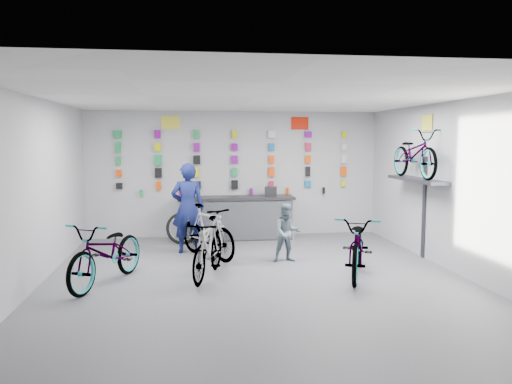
{
  "coord_description": "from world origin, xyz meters",
  "views": [
    {
      "loc": [
        -1.11,
        -7.96,
        2.32
      ],
      "look_at": [
        0.17,
        1.4,
        1.33
      ],
      "focal_mm": 35.0,
      "sensor_mm": 36.0,
      "label": 1
    }
  ],
  "objects": [
    {
      "name": "merch_wall",
      "position": [
        -0.12,
        3.93,
        1.8
      ],
      "size": [
        5.56,
        0.08,
        1.56
      ],
      "color": "black",
      "rests_on": "wall_back"
    },
    {
      "name": "sign_side",
      "position": [
        3.48,
        1.2,
        2.65
      ],
      "size": [
        0.02,
        0.4,
        0.3
      ],
      "primitive_type": "cube",
      "color": "yellow",
      "rests_on": "wall_right"
    },
    {
      "name": "sign_right",
      "position": [
        1.6,
        3.98,
        2.72
      ],
      "size": [
        0.42,
        0.02,
        0.3
      ],
      "primitive_type": "cube",
      "color": "red",
      "rests_on": "wall_back"
    },
    {
      "name": "bike_left",
      "position": [
        -2.41,
        0.14,
        0.53
      ],
      "size": [
        1.46,
        2.12,
        1.06
      ],
      "primitive_type": "imported",
      "rotation": [
        0.0,
        0.0,
        -0.42
      ],
      "color": "gray",
      "rests_on": "floor"
    },
    {
      "name": "bike_right",
      "position": [
        1.75,
        0.07,
        0.54
      ],
      "size": [
        1.43,
        2.17,
        1.08
      ],
      "primitive_type": "imported",
      "rotation": [
        0.0,
        0.0,
        -0.38
      ],
      "color": "gray",
      "rests_on": "floor"
    },
    {
      "name": "wall_front",
      "position": [
        0.0,
        -4.0,
        1.5
      ],
      "size": [
        7.0,
        0.0,
        7.0
      ],
      "primitive_type": "plane",
      "rotation": [
        -1.57,
        0.0,
        0.0
      ],
      "color": "silver",
      "rests_on": "floor"
    },
    {
      "name": "bike_wall",
      "position": [
        3.25,
        1.2,
        2.05
      ],
      "size": [
        0.63,
        1.8,
        0.95
      ],
      "primitive_type": "imported",
      "color": "gray",
      "rests_on": "wall_bracket"
    },
    {
      "name": "wall_right",
      "position": [
        3.5,
        0.0,
        1.5
      ],
      "size": [
        0.0,
        8.0,
        8.0
      ],
      "primitive_type": "plane",
      "rotation": [
        1.57,
        0.0,
        -1.57
      ],
      "color": "silver",
      "rests_on": "floor"
    },
    {
      "name": "floor",
      "position": [
        0.0,
        0.0,
        0.0
      ],
      "size": [
        8.0,
        8.0,
        0.0
      ],
      "primitive_type": "plane",
      "color": "#57575C",
      "rests_on": "ground"
    },
    {
      "name": "bike_center",
      "position": [
        -0.79,
        0.3,
        0.51
      ],
      "size": [
        0.99,
        1.76,
        1.02
      ],
      "primitive_type": "imported",
      "rotation": [
        0.0,
        0.0,
        -0.32
      ],
      "color": "gray",
      "rests_on": "floor"
    },
    {
      "name": "register",
      "position": [
        0.82,
        3.55,
        1.11
      ],
      "size": [
        0.33,
        0.35,
        0.22
      ],
      "primitive_type": "cube",
      "rotation": [
        0.0,
        0.0,
        -0.2
      ],
      "color": "black",
      "rests_on": "counter"
    },
    {
      "name": "bike_service",
      "position": [
        -0.74,
        1.76,
        0.53
      ],
      "size": [
        1.36,
        1.74,
        1.05
      ],
      "primitive_type": "imported",
      "rotation": [
        0.0,
        0.0,
        0.57
      ],
      "color": "gray",
      "rests_on": "floor"
    },
    {
      "name": "spare_wheel",
      "position": [
        -1.25,
        3.17,
        0.35
      ],
      "size": [
        0.74,
        0.29,
        0.72
      ],
      "rotation": [
        0.0,
        0.0,
        0.05
      ],
      "color": "black",
      "rests_on": "floor"
    },
    {
      "name": "customer",
      "position": [
        0.75,
        1.23,
        0.56
      ],
      "size": [
        0.56,
        0.44,
        1.13
      ],
      "primitive_type": "imported",
      "rotation": [
        0.0,
        0.0,
        0.03
      ],
      "color": "slate",
      "rests_on": "floor"
    },
    {
      "name": "clerk",
      "position": [
        -1.12,
        2.27,
        0.93
      ],
      "size": [
        0.68,
        0.45,
        1.86
      ],
      "primitive_type": "imported",
      "rotation": [
        0.0,
        0.0,
        3.13
      ],
      "color": "#11194D",
      "rests_on": "floor"
    },
    {
      "name": "counter",
      "position": [
        0.0,
        3.54,
        0.49
      ],
      "size": [
        2.7,
        0.66,
        1.0
      ],
      "color": "black",
      "rests_on": "floor"
    },
    {
      "name": "wall_left",
      "position": [
        -3.5,
        0.0,
        1.5
      ],
      "size": [
        0.0,
        8.0,
        8.0
      ],
      "primitive_type": "plane",
      "rotation": [
        1.57,
        0.0,
        1.57
      ],
      "color": "silver",
      "rests_on": "floor"
    },
    {
      "name": "sign_left",
      "position": [
        -1.5,
        3.98,
        2.72
      ],
      "size": [
        0.42,
        0.02,
        0.3
      ],
      "primitive_type": "cube",
      "color": "yellow",
      "rests_on": "wall_back"
    },
    {
      "name": "wall_bracket",
      "position": [
        3.33,
        1.2,
        1.46
      ],
      "size": [
        0.39,
        1.9,
        2.0
      ],
      "color": "#333338",
      "rests_on": "wall_right"
    },
    {
      "name": "wall_back",
      "position": [
        0.0,
        4.0,
        1.5
      ],
      "size": [
        7.0,
        0.0,
        7.0
      ],
      "primitive_type": "plane",
      "rotation": [
        1.57,
        0.0,
        0.0
      ],
      "color": "silver",
      "rests_on": "floor"
    },
    {
      "name": "ceiling",
      "position": [
        0.0,
        0.0,
        3.0
      ],
      "size": [
        8.0,
        8.0,
        0.0
      ],
      "primitive_type": "plane",
      "rotation": [
        3.14,
        0.0,
        0.0
      ],
      "color": "white",
      "rests_on": "wall_back"
    }
  ]
}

